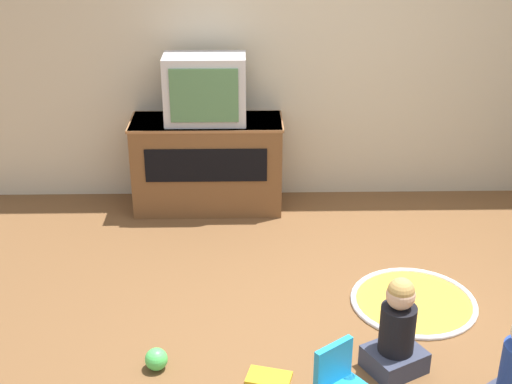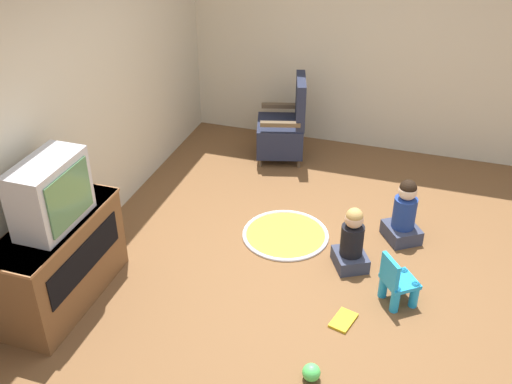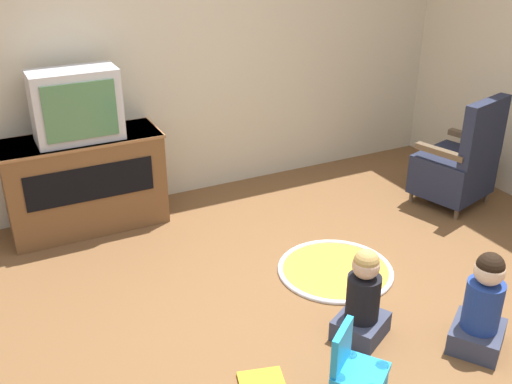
# 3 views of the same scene
# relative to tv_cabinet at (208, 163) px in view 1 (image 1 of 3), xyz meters

# --- Properties ---
(ground_plane) EXTENTS (30.00, 30.00, 0.00)m
(ground_plane) POSITION_rel_tv_cabinet_xyz_m (0.95, -1.86, -0.40)
(ground_plane) COLOR brown
(wall_back) EXTENTS (5.77, 0.12, 2.76)m
(wall_back) POSITION_rel_tv_cabinet_xyz_m (0.84, 0.32, 0.98)
(wall_back) COLOR beige
(wall_back) RESTS_ON ground_plane
(tv_cabinet) EXTENTS (1.25, 0.50, 0.78)m
(tv_cabinet) POSITION_rel_tv_cabinet_xyz_m (0.00, 0.00, 0.00)
(tv_cabinet) COLOR brown
(tv_cabinet) RESTS_ON ground_plane
(television) EXTENTS (0.65, 0.34, 0.55)m
(television) POSITION_rel_tv_cabinet_xyz_m (-0.00, -0.04, 0.65)
(television) COLOR #B7B7BC
(television) RESTS_ON tv_cabinet
(play_mat) EXTENTS (0.85, 0.85, 0.04)m
(play_mat) POSITION_rel_tv_cabinet_xyz_m (1.43, -1.51, -0.39)
(play_mat) COLOR gold
(play_mat) RESTS_ON ground_plane
(child_watching_left) EXTENTS (0.40, 0.39, 0.61)m
(child_watching_left) POSITION_rel_tv_cabinet_xyz_m (1.17, -2.19, -0.14)
(child_watching_left) COLOR #33384C
(child_watching_left) RESTS_ON ground_plane
(toy_ball) EXTENTS (0.13, 0.13, 0.13)m
(toy_ball) POSITION_rel_tv_cabinet_xyz_m (-0.22, -2.16, -0.33)
(toy_ball) COLOR #4CCC59
(toy_ball) RESTS_ON ground_plane
(book) EXTENTS (0.28, 0.21, 0.02)m
(book) POSITION_rel_tv_cabinet_xyz_m (0.44, -2.27, -0.39)
(book) COLOR gold
(book) RESTS_ON ground_plane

